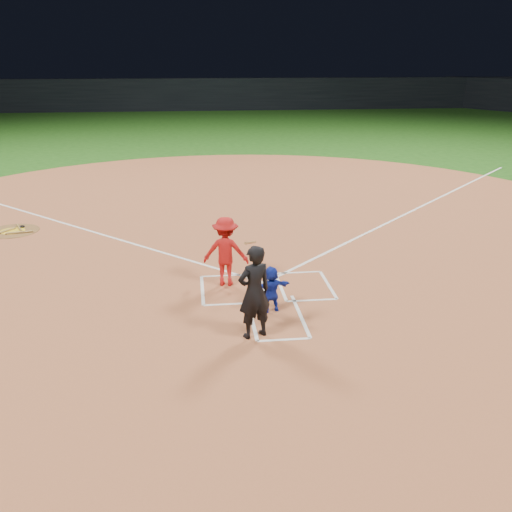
{
  "coord_description": "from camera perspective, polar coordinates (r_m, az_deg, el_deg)",
  "views": [
    {
      "loc": [
        -1.77,
        -13.07,
        5.53
      ],
      "look_at": [
        -0.3,
        -0.4,
        1.0
      ],
      "focal_mm": 40.0,
      "sensor_mm": 36.0,
      "label": 1
    }
  ],
  "objects": [
    {
      "name": "umpire",
      "position": [
        11.51,
        -0.17,
        -3.63
      ],
      "size": [
        0.85,
        0.71,
        1.98
      ],
      "primitive_type": "imported",
      "rotation": [
        0.0,
        0.0,
        3.53
      ],
      "color": "black",
      "rests_on": "home_plate_dirt"
    },
    {
      "name": "on_deck_bat_b",
      "position": [
        20.42,
        -23.8,
        2.3
      ],
      "size": [
        0.5,
        0.74,
        0.06
      ],
      "primitive_type": "cylinder",
      "rotation": [
        1.57,
        0.0,
        -0.56
      ],
      "color": "olive",
      "rests_on": "on_deck_circle"
    },
    {
      "name": "home_plate",
      "position": [
        14.29,
        1.01,
        -3.12
      ],
      "size": [
        0.6,
        0.6,
        0.02
      ],
      "primitive_type": "cylinder",
      "rotation": [
        0.0,
        0.0,
        3.14
      ],
      "color": "silver",
      "rests_on": "home_plate_dirt"
    },
    {
      "name": "on_deck_bat_c",
      "position": [
        20.09,
        -22.59,
        2.2
      ],
      "size": [
        0.84,
        0.23,
        0.06
      ],
      "primitive_type": "cylinder",
      "rotation": [
        1.57,
        0.0,
        1.77
      ],
      "color": "olive",
      "rests_on": "on_deck_circle"
    },
    {
      "name": "chalk_markings",
      "position": [
        19.25,
        -1.06,
        2.9
      ],
      "size": [
        28.35,
        17.32,
        0.01
      ],
      "color": "white",
      "rests_on": "home_plate_dirt"
    },
    {
      "name": "on_deck_bat_a",
      "position": [
        20.64,
        -22.61,
        2.63
      ],
      "size": [
        0.4,
        0.79,
        0.06
      ],
      "primitive_type": "cylinder",
      "rotation": [
        1.57,
        0.0,
        0.42
      ],
      "color": "olive",
      "rests_on": "on_deck_circle"
    },
    {
      "name": "on_deck_logo",
      "position": [
        20.46,
        -23.18,
        2.33
      ],
      "size": [
        0.8,
        0.8,
        0.0
      ],
      "primitive_type": "cylinder",
      "color": "gold",
      "rests_on": "on_deck_circle"
    },
    {
      "name": "batter_at_plate",
      "position": [
        14.2,
        -3.04,
        0.46
      ],
      "size": [
        1.42,
        0.98,
        1.76
      ],
      "color": "#B51414",
      "rests_on": "home_plate_dirt"
    },
    {
      "name": "home_plate_dirt",
      "position": [
        19.93,
        -1.26,
        3.46
      ],
      "size": [
        28.0,
        28.0,
        0.01
      ],
      "primitive_type": "cylinder",
      "color": "#9B5432",
      "rests_on": "ground"
    },
    {
      "name": "stadium_wall_far",
      "position": [
        61.22,
        -5.13,
        15.8
      ],
      "size": [
        80.0,
        1.2,
        3.2
      ],
      "primitive_type": "cube",
      "color": "black",
      "rests_on": "ground"
    },
    {
      "name": "on_deck_circle",
      "position": [
        20.46,
        -23.17,
        2.31
      ],
      "size": [
        1.7,
        1.7,
        0.01
      ],
      "primitive_type": "cylinder",
      "color": "brown",
      "rests_on": "home_plate_dirt"
    },
    {
      "name": "ground",
      "position": [
        14.3,
        1.01,
        -3.2
      ],
      "size": [
        120.0,
        120.0,
        0.0
      ],
      "primitive_type": "plane",
      "color": "#1B4B12",
      "rests_on": "ground"
    },
    {
      "name": "catcher",
      "position": [
        12.82,
        1.52,
        -3.32
      ],
      "size": [
        1.04,
        0.57,
        1.07
      ],
      "primitive_type": "imported",
      "rotation": [
        0.0,
        0.0,
        3.42
      ],
      "color": "#1529AC",
      "rests_on": "home_plate_dirt"
    },
    {
      "name": "bat_weight_donut",
      "position": [
        20.76,
        -22.37,
        2.74
      ],
      "size": [
        0.19,
        0.19,
        0.05
      ],
      "primitive_type": "torus",
      "color": "black",
      "rests_on": "on_deck_circle"
    }
  ]
}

